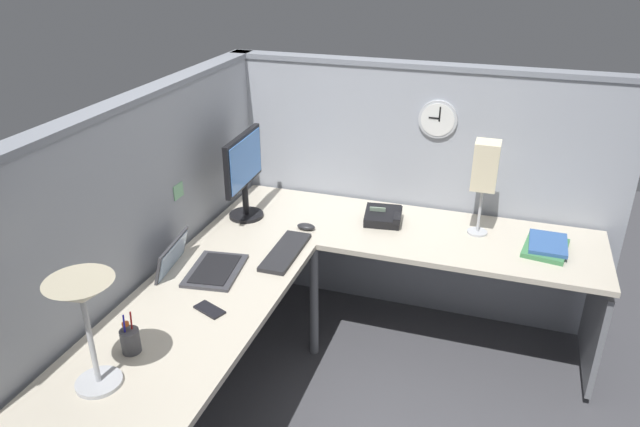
{
  "coord_description": "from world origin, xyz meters",
  "views": [
    {
      "loc": [
        -2.5,
        -0.75,
        2.24
      ],
      "look_at": [
        0.12,
        0.11,
        0.93
      ],
      "focal_mm": 33.28,
      "sensor_mm": 36.0,
      "label": 1
    }
  ],
  "objects_px": {
    "monitor": "(244,170)",
    "keyboard": "(286,251)",
    "desk_lamp_paper": "(485,168)",
    "desk_lamp_dome": "(83,301)",
    "book_stack": "(547,246)",
    "computer_mouse": "(306,227)",
    "office_phone": "(384,217)",
    "wall_clock": "(438,119)",
    "pen_cup": "(130,340)",
    "laptop": "(196,266)",
    "cell_phone": "(210,310)"
  },
  "relations": [
    {
      "from": "book_stack",
      "to": "laptop",
      "type": "bearing_deg",
      "value": 114.89
    },
    {
      "from": "cell_phone",
      "to": "desk_lamp_paper",
      "type": "xyz_separation_m",
      "value": [
        1.14,
        -1.06,
        0.38
      ]
    },
    {
      "from": "laptop",
      "to": "keyboard",
      "type": "distance_m",
      "value": 0.46
    },
    {
      "from": "computer_mouse",
      "to": "cell_phone",
      "type": "bearing_deg",
      "value": 171.01
    },
    {
      "from": "book_stack",
      "to": "wall_clock",
      "type": "xyz_separation_m",
      "value": [
        0.35,
        0.66,
        0.53
      ]
    },
    {
      "from": "book_stack",
      "to": "computer_mouse",
      "type": "bearing_deg",
      "value": 97.71
    },
    {
      "from": "keyboard",
      "to": "computer_mouse",
      "type": "distance_m",
      "value": 0.29
    },
    {
      "from": "desk_lamp_dome",
      "to": "book_stack",
      "type": "relative_size",
      "value": 1.44
    },
    {
      "from": "monitor",
      "to": "computer_mouse",
      "type": "distance_m",
      "value": 0.48
    },
    {
      "from": "office_phone",
      "to": "computer_mouse",
      "type": "bearing_deg",
      "value": 118.52
    },
    {
      "from": "laptop",
      "to": "cell_phone",
      "type": "bearing_deg",
      "value": -142.47
    },
    {
      "from": "laptop",
      "to": "computer_mouse",
      "type": "xyz_separation_m",
      "value": [
        0.59,
        -0.36,
        -0.01
      ]
    },
    {
      "from": "desk_lamp_paper",
      "to": "wall_clock",
      "type": "xyz_separation_m",
      "value": [
        0.26,
        0.3,
        0.17
      ]
    },
    {
      "from": "computer_mouse",
      "to": "desk_lamp_paper",
      "type": "xyz_separation_m",
      "value": [
        0.26,
        -0.92,
        0.37
      ]
    },
    {
      "from": "monitor",
      "to": "laptop",
      "type": "relative_size",
      "value": 1.18
    },
    {
      "from": "desk_lamp_paper",
      "to": "computer_mouse",
      "type": "bearing_deg",
      "value": 105.56
    },
    {
      "from": "cell_phone",
      "to": "book_stack",
      "type": "relative_size",
      "value": 0.47
    },
    {
      "from": "laptop",
      "to": "book_stack",
      "type": "xyz_separation_m",
      "value": [
        0.76,
        -1.64,
        -0.0
      ]
    },
    {
      "from": "cell_phone",
      "to": "wall_clock",
      "type": "xyz_separation_m",
      "value": [
        1.4,
        -0.76,
        0.54
      ]
    },
    {
      "from": "book_stack",
      "to": "wall_clock",
      "type": "bearing_deg",
      "value": 62.29
    },
    {
      "from": "monitor",
      "to": "keyboard",
      "type": "distance_m",
      "value": 0.58
    },
    {
      "from": "pen_cup",
      "to": "cell_phone",
      "type": "xyz_separation_m",
      "value": [
        0.35,
        -0.16,
        -0.05
      ]
    },
    {
      "from": "computer_mouse",
      "to": "office_phone",
      "type": "bearing_deg",
      "value": -61.48
    },
    {
      "from": "book_stack",
      "to": "desk_lamp_dome",
      "type": "bearing_deg",
      "value": 135.37
    },
    {
      "from": "laptop",
      "to": "cell_phone",
      "type": "relative_size",
      "value": 2.95
    },
    {
      "from": "keyboard",
      "to": "desk_lamp_paper",
      "type": "distance_m",
      "value": 1.14
    },
    {
      "from": "desk_lamp_dome",
      "to": "monitor",
      "type": "bearing_deg",
      "value": 3.18
    },
    {
      "from": "cell_phone",
      "to": "office_phone",
      "type": "xyz_separation_m",
      "value": [
        1.1,
        -0.54,
        0.03
      ]
    },
    {
      "from": "computer_mouse",
      "to": "book_stack",
      "type": "relative_size",
      "value": 0.34
    },
    {
      "from": "monitor",
      "to": "book_stack",
      "type": "distance_m",
      "value": 1.69
    },
    {
      "from": "wall_clock",
      "to": "computer_mouse",
      "type": "bearing_deg",
      "value": 130.12
    },
    {
      "from": "office_phone",
      "to": "wall_clock",
      "type": "relative_size",
      "value": 1.03
    },
    {
      "from": "laptop",
      "to": "office_phone",
      "type": "distance_m",
      "value": 1.11
    },
    {
      "from": "cell_phone",
      "to": "desk_lamp_dome",
      "type": "bearing_deg",
      "value": -174.54
    },
    {
      "from": "computer_mouse",
      "to": "book_stack",
      "type": "height_order",
      "value": "book_stack"
    },
    {
      "from": "keyboard",
      "to": "desk_lamp_dome",
      "type": "bearing_deg",
      "value": 164.75
    },
    {
      "from": "monitor",
      "to": "cell_phone",
      "type": "distance_m",
      "value": 1.0
    },
    {
      "from": "laptop",
      "to": "desk_lamp_paper",
      "type": "height_order",
      "value": "desk_lamp_paper"
    },
    {
      "from": "office_phone",
      "to": "desk_lamp_paper",
      "type": "distance_m",
      "value": 0.63
    },
    {
      "from": "monitor",
      "to": "cell_phone",
      "type": "height_order",
      "value": "monitor"
    },
    {
      "from": "desk_lamp_dome",
      "to": "desk_lamp_paper",
      "type": "bearing_deg",
      "value": -35.93
    },
    {
      "from": "monitor",
      "to": "desk_lamp_paper",
      "type": "height_order",
      "value": "desk_lamp_paper"
    },
    {
      "from": "desk_lamp_dome",
      "to": "pen_cup",
      "type": "relative_size",
      "value": 2.47
    },
    {
      "from": "pen_cup",
      "to": "office_phone",
      "type": "relative_size",
      "value": 0.79
    },
    {
      "from": "office_phone",
      "to": "book_stack",
      "type": "height_order",
      "value": "office_phone"
    },
    {
      "from": "keyboard",
      "to": "desk_lamp_dome",
      "type": "xyz_separation_m",
      "value": [
        -1.14,
        0.3,
        0.35
      ]
    },
    {
      "from": "keyboard",
      "to": "wall_clock",
      "type": "xyz_separation_m",
      "value": [
        0.81,
        -0.62,
        0.54
      ]
    },
    {
      "from": "desk_lamp_dome",
      "to": "book_stack",
      "type": "xyz_separation_m",
      "value": [
        1.6,
        -1.58,
        -0.34
      ]
    },
    {
      "from": "monitor",
      "to": "office_phone",
      "type": "xyz_separation_m",
      "value": [
        0.17,
        -0.78,
        -0.26
      ]
    },
    {
      "from": "keyboard",
      "to": "desk_lamp_dome",
      "type": "height_order",
      "value": "desk_lamp_dome"
    }
  ]
}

